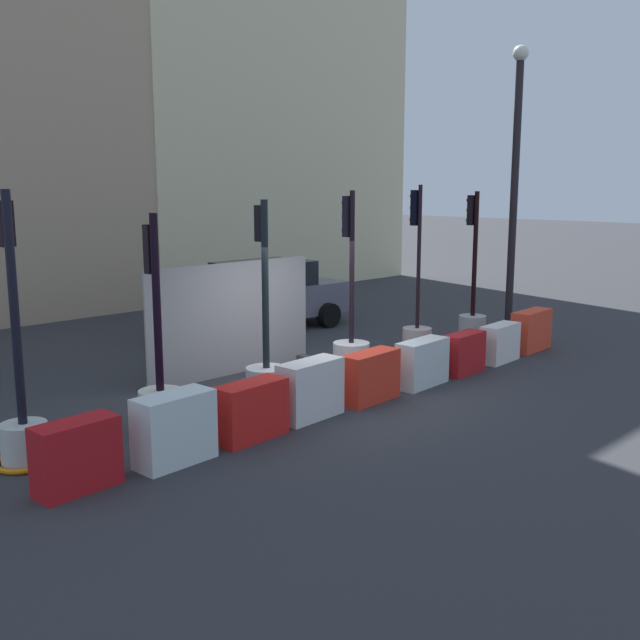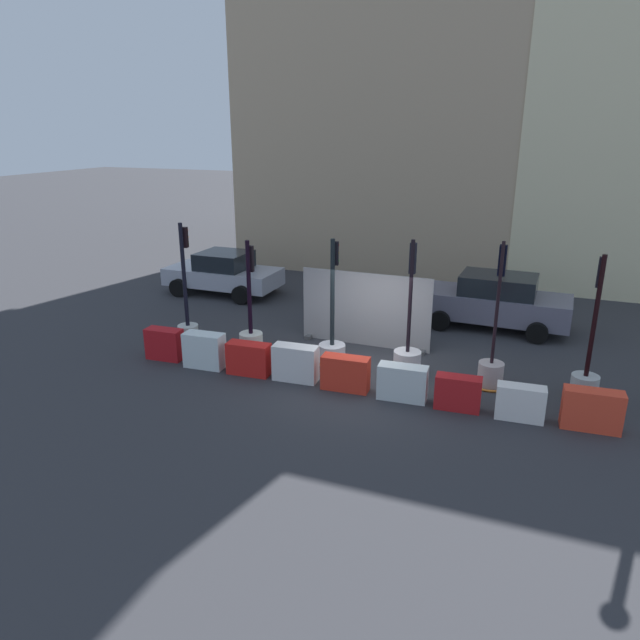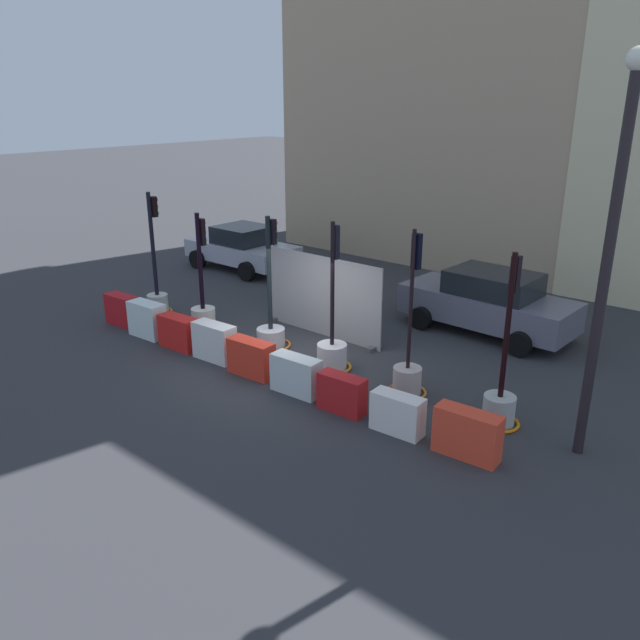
# 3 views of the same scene
# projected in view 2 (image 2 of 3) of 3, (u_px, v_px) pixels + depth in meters

# --- Properties ---
(ground_plane) EXTENTS (120.00, 120.00, 0.00)m
(ground_plane) POSITION_uv_depth(u_px,v_px,m) (361.00, 373.00, 14.68)
(ground_plane) COLOR #303034
(traffic_light_0) EXTENTS (0.79, 0.79, 3.46)m
(traffic_light_0) POSITION_uv_depth(u_px,v_px,m) (188.00, 322.00, 16.50)
(traffic_light_0) COLOR silver
(traffic_light_0) RESTS_ON ground_plane
(traffic_light_1) EXTENTS (0.64, 0.64, 3.12)m
(traffic_light_1) POSITION_uv_depth(u_px,v_px,m) (251.00, 331.00, 15.80)
(traffic_light_1) COLOR silver
(traffic_light_1) RESTS_ON ground_plane
(traffic_light_2) EXTENTS (1.00, 1.00, 3.27)m
(traffic_light_2) POSITION_uv_depth(u_px,v_px,m) (332.00, 343.00, 15.28)
(traffic_light_2) COLOR silver
(traffic_light_2) RESTS_ON ground_plane
(traffic_light_3) EXTENTS (0.92, 0.92, 3.41)m
(traffic_light_3) POSITION_uv_depth(u_px,v_px,m) (407.00, 355.00, 14.51)
(traffic_light_3) COLOR silver
(traffic_light_3) RESTS_ON ground_plane
(traffic_light_4) EXTENTS (0.85, 0.85, 3.51)m
(traffic_light_4) POSITION_uv_depth(u_px,v_px,m) (492.00, 364.00, 13.79)
(traffic_light_4) COLOR #BBA9A5
(traffic_light_4) RESTS_ON ground_plane
(traffic_light_5) EXTENTS (0.83, 0.83, 3.37)m
(traffic_light_5) POSITION_uv_depth(u_px,v_px,m) (586.00, 376.00, 13.08)
(traffic_light_5) COLOR #ADB2B2
(traffic_light_5) RESTS_ON ground_plane
(construction_barrier_0) EXTENTS (1.00, 0.47, 0.84)m
(construction_barrier_0) POSITION_uv_depth(u_px,v_px,m) (165.00, 344.00, 15.44)
(construction_barrier_0) COLOR red
(construction_barrier_0) RESTS_ON ground_plane
(construction_barrier_1) EXTENTS (1.07, 0.52, 0.91)m
(construction_barrier_1) POSITION_uv_depth(u_px,v_px,m) (204.00, 350.00, 14.91)
(construction_barrier_1) COLOR silver
(construction_barrier_1) RESTS_ON ground_plane
(construction_barrier_2) EXTENTS (1.11, 0.50, 0.82)m
(construction_barrier_2) POSITION_uv_depth(u_px,v_px,m) (249.00, 359.00, 14.50)
(construction_barrier_2) COLOR red
(construction_barrier_2) RESTS_ON ground_plane
(construction_barrier_3) EXTENTS (1.12, 0.50, 0.89)m
(construction_barrier_3) POSITION_uv_depth(u_px,v_px,m) (296.00, 363.00, 14.13)
(construction_barrier_3) COLOR silver
(construction_barrier_3) RESTS_ON ground_plane
(construction_barrier_4) EXTENTS (1.14, 0.48, 0.83)m
(construction_barrier_4) POSITION_uv_depth(u_px,v_px,m) (345.00, 373.00, 13.63)
(construction_barrier_4) COLOR red
(construction_barrier_4) RESTS_ON ground_plane
(construction_barrier_5) EXTENTS (1.14, 0.48, 0.82)m
(construction_barrier_5) POSITION_uv_depth(u_px,v_px,m) (402.00, 383.00, 13.14)
(construction_barrier_5) COLOR silver
(construction_barrier_5) RESTS_ON ground_plane
(construction_barrier_6) EXTENTS (1.01, 0.44, 0.77)m
(construction_barrier_6) POSITION_uv_depth(u_px,v_px,m) (458.00, 393.00, 12.69)
(construction_barrier_6) COLOR red
(construction_barrier_6) RESTS_ON ground_plane
(construction_barrier_7) EXTENTS (1.02, 0.45, 0.76)m
(construction_barrier_7) POSITION_uv_depth(u_px,v_px,m) (520.00, 403.00, 12.26)
(construction_barrier_7) COLOR white
(construction_barrier_7) RESTS_ON ground_plane
(construction_barrier_8) EXTENTS (1.18, 0.47, 0.87)m
(construction_barrier_8) POSITION_uv_depth(u_px,v_px,m) (592.00, 410.00, 11.83)
(construction_barrier_8) COLOR #E84028
(construction_barrier_8) RESTS_ON ground_plane
(car_grey_saloon) EXTENTS (4.57, 2.27, 1.67)m
(car_grey_saloon) POSITION_uv_depth(u_px,v_px,m) (494.00, 301.00, 17.78)
(car_grey_saloon) COLOR slate
(car_grey_saloon) RESTS_ON ground_plane
(car_silver_hatchback) EXTENTS (4.18, 2.29, 1.55)m
(car_silver_hatchback) POSITION_uv_depth(u_px,v_px,m) (224.00, 273.00, 21.45)
(car_silver_hatchback) COLOR #A6A8B7
(car_silver_hatchback) RESTS_ON ground_plane
(building_main_facade) EXTENTS (12.28, 9.80, 18.67)m
(building_main_facade) POSITION_uv_depth(u_px,v_px,m) (400.00, 43.00, 25.16)
(building_main_facade) COLOR tan
(building_main_facade) RESTS_ON ground_plane
(site_fence_panel) EXTENTS (3.74, 0.50, 2.11)m
(site_fence_panel) POSITION_uv_depth(u_px,v_px,m) (365.00, 311.00, 16.25)
(site_fence_panel) COLOR #9E9C9B
(site_fence_panel) RESTS_ON ground_plane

